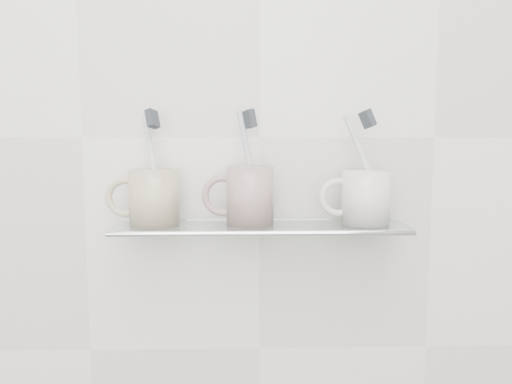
{
  "coord_description": "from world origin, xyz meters",
  "views": [
    {
      "loc": [
        -0.03,
        0.19,
        1.25
      ],
      "look_at": [
        -0.01,
        1.04,
        1.16
      ],
      "focal_mm": 35.0,
      "sensor_mm": 36.0,
      "label": 1
    }
  ],
  "objects_px": {
    "mug_left": "(154,197)",
    "mug_center": "(250,195)",
    "mug_right": "(366,197)",
    "shelf_glass": "(261,227)"
  },
  "relations": [
    {
      "from": "mug_center",
      "to": "mug_right",
      "type": "xyz_separation_m",
      "value": [
        0.2,
        0.0,
        -0.0
      ]
    },
    {
      "from": "shelf_glass",
      "to": "mug_left",
      "type": "relative_size",
      "value": 5.22
    },
    {
      "from": "mug_right",
      "to": "shelf_glass",
      "type": "bearing_deg",
      "value": 163.45
    },
    {
      "from": "shelf_glass",
      "to": "mug_right",
      "type": "bearing_deg",
      "value": 1.57
    },
    {
      "from": "shelf_glass",
      "to": "mug_left",
      "type": "xyz_separation_m",
      "value": [
        -0.18,
        0.0,
        0.05
      ]
    },
    {
      "from": "shelf_glass",
      "to": "mug_left",
      "type": "height_order",
      "value": "mug_left"
    },
    {
      "from": "shelf_glass",
      "to": "mug_center",
      "type": "height_order",
      "value": "mug_center"
    },
    {
      "from": "mug_center",
      "to": "mug_right",
      "type": "height_order",
      "value": "mug_center"
    },
    {
      "from": "mug_left",
      "to": "mug_center",
      "type": "height_order",
      "value": "mug_center"
    },
    {
      "from": "mug_left",
      "to": "mug_center",
      "type": "relative_size",
      "value": 0.95
    }
  ]
}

